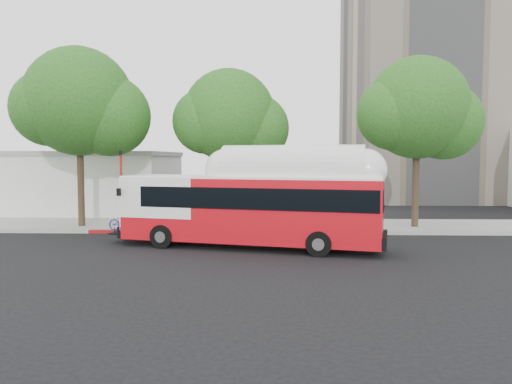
# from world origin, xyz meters

# --- Properties ---
(ground) EXTENTS (120.00, 120.00, 0.00)m
(ground) POSITION_xyz_m (0.00, 0.00, 0.00)
(ground) COLOR black
(ground) RESTS_ON ground
(sidewalk) EXTENTS (60.00, 5.00, 0.15)m
(sidewalk) POSITION_xyz_m (0.00, 6.50, 0.07)
(sidewalk) COLOR gray
(sidewalk) RESTS_ON ground
(curb_strip) EXTENTS (60.00, 0.30, 0.15)m
(curb_strip) POSITION_xyz_m (0.00, 3.90, 0.07)
(curb_strip) COLOR gray
(curb_strip) RESTS_ON ground
(red_curb_segment) EXTENTS (10.00, 0.32, 0.16)m
(red_curb_segment) POSITION_xyz_m (-3.00, 3.90, 0.08)
(red_curb_segment) COLOR maroon
(red_curb_segment) RESTS_ON ground
(street_tree_left) EXTENTS (6.67, 5.80, 9.74)m
(street_tree_left) POSITION_xyz_m (-8.53, 5.56, 6.60)
(street_tree_left) COLOR #2D2116
(street_tree_left) RESTS_ON ground
(street_tree_mid) EXTENTS (5.75, 5.00, 8.62)m
(street_tree_mid) POSITION_xyz_m (-0.59, 6.06, 5.91)
(street_tree_mid) COLOR #2D2116
(street_tree_mid) RESTS_ON ground
(street_tree_right) EXTENTS (6.21, 5.40, 9.18)m
(street_tree_right) POSITION_xyz_m (9.44, 5.86, 6.26)
(street_tree_right) COLOR #2D2116
(street_tree_right) RESTS_ON ground
(apartment_tower) EXTENTS (18.00, 18.00, 37.00)m
(apartment_tower) POSITION_xyz_m (18.00, 28.00, 17.62)
(apartment_tower) COLOR tan
(apartment_tower) RESTS_ON ground
(low_commercial_bldg) EXTENTS (16.20, 10.20, 4.25)m
(low_commercial_bldg) POSITION_xyz_m (-14.00, 14.00, 2.15)
(low_commercial_bldg) COLOR silver
(low_commercial_bldg) RESTS_ON ground
(transit_bus) EXTENTS (12.02, 4.94, 3.51)m
(transit_bus) POSITION_xyz_m (0.48, -0.01, 1.64)
(transit_bus) COLOR red
(transit_bus) RESTS_ON ground
(signal_pole) EXTENTS (0.12, 0.40, 4.21)m
(signal_pole) POSITION_xyz_m (-6.48, 4.45, 2.16)
(signal_pole) COLOR #AB1712
(signal_pole) RESTS_ON ground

